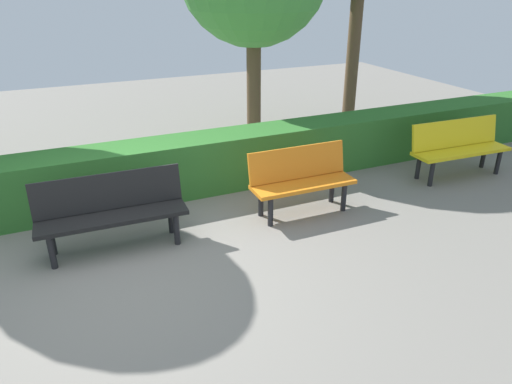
% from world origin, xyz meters
% --- Properties ---
extents(ground_plane, '(20.49, 20.49, 0.00)m').
position_xyz_m(ground_plane, '(0.00, 0.00, 0.00)').
color(ground_plane, gray).
extents(bench_yellow, '(1.62, 0.54, 0.86)m').
position_xyz_m(bench_yellow, '(-5.21, -0.71, 0.48)').
color(bench_yellow, yellow).
rests_on(bench_yellow, ground_plane).
extents(bench_orange, '(1.38, 0.48, 0.86)m').
position_xyz_m(bench_orange, '(-2.36, -0.59, 0.48)').
color(bench_orange, orange).
rests_on(bench_orange, ground_plane).
extents(bench_black, '(1.67, 0.51, 0.86)m').
position_xyz_m(bench_black, '(0.04, -0.66, 0.48)').
color(bench_black, black).
rests_on(bench_black, ground_plane).
extents(hedge_row, '(16.49, 0.66, 0.80)m').
position_xyz_m(hedge_row, '(-1.19, -1.80, 0.40)').
color(hedge_row, '#2D6B28').
rests_on(hedge_row, ground_plane).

